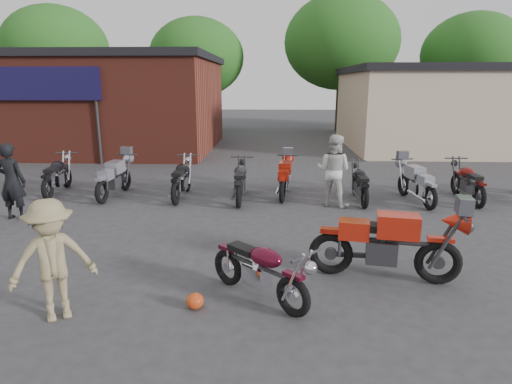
{
  "coord_description": "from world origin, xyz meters",
  "views": [
    {
      "loc": [
        -0.12,
        -5.97,
        3.02
      ],
      "look_at": [
        -0.46,
        2.31,
        0.9
      ],
      "focal_mm": 30.0,
      "sensor_mm": 36.0,
      "label": 1
    }
  ],
  "objects_px": {
    "row_bike_6": "(416,181)",
    "row_bike_1": "(114,176)",
    "helmet": "(195,301)",
    "row_bike_4": "(285,176)",
    "sportbike": "(388,240)",
    "person_tan": "(53,260)",
    "person_dark": "(12,181)",
    "row_bike_7": "(468,180)",
    "row_bike_3": "(240,179)",
    "row_bike_0": "(57,173)",
    "vintage_motorcycle": "(260,266)",
    "person_light": "(333,170)",
    "row_bike_2": "(182,177)",
    "row_bike_5": "(360,182)"
  },
  "relations": [
    {
      "from": "row_bike_6",
      "to": "row_bike_1",
      "type": "bearing_deg",
      "value": 78.67
    },
    {
      "from": "helmet",
      "to": "row_bike_4",
      "type": "bearing_deg",
      "value": 77.35
    },
    {
      "from": "sportbike",
      "to": "person_tan",
      "type": "xyz_separation_m",
      "value": [
        -4.6,
        -1.34,
        0.16
      ]
    },
    {
      "from": "person_dark",
      "to": "row_bike_7",
      "type": "height_order",
      "value": "person_dark"
    },
    {
      "from": "row_bike_3",
      "to": "row_bike_6",
      "type": "distance_m",
      "value": 4.56
    },
    {
      "from": "person_dark",
      "to": "row_bike_0",
      "type": "distance_m",
      "value": 2.34
    },
    {
      "from": "row_bike_1",
      "to": "row_bike_3",
      "type": "height_order",
      "value": "row_bike_1"
    },
    {
      "from": "row_bike_0",
      "to": "row_bike_1",
      "type": "bearing_deg",
      "value": -105.45
    },
    {
      "from": "row_bike_1",
      "to": "sportbike",
      "type": "bearing_deg",
      "value": -123.89
    },
    {
      "from": "vintage_motorcycle",
      "to": "helmet",
      "type": "xyz_separation_m",
      "value": [
        -0.89,
        -0.28,
        -0.41
      ]
    },
    {
      "from": "person_light",
      "to": "row_bike_3",
      "type": "xyz_separation_m",
      "value": [
        -2.36,
        0.4,
        -0.33
      ]
    },
    {
      "from": "row_bike_1",
      "to": "person_dark",
      "type": "bearing_deg",
      "value": 147.5
    },
    {
      "from": "row_bike_0",
      "to": "helmet",
      "type": "bearing_deg",
      "value": -147.84
    },
    {
      "from": "vintage_motorcycle",
      "to": "row_bike_7",
      "type": "xyz_separation_m",
      "value": [
        5.25,
        5.55,
        0.03
      ]
    },
    {
      "from": "row_bike_4",
      "to": "row_bike_7",
      "type": "xyz_separation_m",
      "value": [
        4.76,
        -0.31,
        0.0
      ]
    },
    {
      "from": "row_bike_0",
      "to": "row_bike_2",
      "type": "distance_m",
      "value": 3.58
    },
    {
      "from": "row_bike_1",
      "to": "row_bike_4",
      "type": "bearing_deg",
      "value": -82.3
    },
    {
      "from": "vintage_motorcycle",
      "to": "sportbike",
      "type": "relative_size",
      "value": 0.8
    },
    {
      "from": "person_dark",
      "to": "row_bike_4",
      "type": "height_order",
      "value": "person_dark"
    },
    {
      "from": "vintage_motorcycle",
      "to": "row_bike_7",
      "type": "height_order",
      "value": "row_bike_7"
    },
    {
      "from": "row_bike_2",
      "to": "row_bike_5",
      "type": "relative_size",
      "value": 1.09
    },
    {
      "from": "row_bike_1",
      "to": "helmet",
      "type": "bearing_deg",
      "value": -146.42
    },
    {
      "from": "person_dark",
      "to": "row_bike_1",
      "type": "distance_m",
      "value": 2.59
    },
    {
      "from": "person_light",
      "to": "person_tan",
      "type": "relative_size",
      "value": 1.11
    },
    {
      "from": "row_bike_2",
      "to": "vintage_motorcycle",
      "type": "bearing_deg",
      "value": -157.34
    },
    {
      "from": "sportbike",
      "to": "row_bike_4",
      "type": "bearing_deg",
      "value": 116.5
    },
    {
      "from": "row_bike_1",
      "to": "row_bike_5",
      "type": "xyz_separation_m",
      "value": [
        6.58,
        -0.24,
        -0.05
      ]
    },
    {
      "from": "vintage_motorcycle",
      "to": "person_tan",
      "type": "relative_size",
      "value": 1.11
    },
    {
      "from": "person_dark",
      "to": "row_bike_2",
      "type": "height_order",
      "value": "person_dark"
    },
    {
      "from": "row_bike_5",
      "to": "row_bike_6",
      "type": "relative_size",
      "value": 0.95
    },
    {
      "from": "row_bike_7",
      "to": "row_bike_5",
      "type": "bearing_deg",
      "value": 93.84
    },
    {
      "from": "person_dark",
      "to": "row_bike_4",
      "type": "relative_size",
      "value": 0.91
    },
    {
      "from": "row_bike_3",
      "to": "person_tan",
      "type": "bearing_deg",
      "value": 160.75
    },
    {
      "from": "vintage_motorcycle",
      "to": "person_tan",
      "type": "xyz_separation_m",
      "value": [
        -2.64,
        -0.58,
        0.29
      ]
    },
    {
      "from": "person_dark",
      "to": "row_bike_6",
      "type": "relative_size",
      "value": 0.91
    },
    {
      "from": "row_bike_5",
      "to": "row_bike_6",
      "type": "bearing_deg",
      "value": -90.48
    },
    {
      "from": "sportbike",
      "to": "helmet",
      "type": "distance_m",
      "value": 3.07
    },
    {
      "from": "row_bike_0",
      "to": "row_bike_4",
      "type": "bearing_deg",
      "value": -96.89
    },
    {
      "from": "person_dark",
      "to": "row_bike_5",
      "type": "xyz_separation_m",
      "value": [
        8.14,
        1.82,
        -0.35
      ]
    },
    {
      "from": "sportbike",
      "to": "person_light",
      "type": "distance_m",
      "value": 4.23
    },
    {
      "from": "row_bike_4",
      "to": "sportbike",
      "type": "bearing_deg",
      "value": -157.62
    },
    {
      "from": "helmet",
      "to": "row_bike_3",
      "type": "bearing_deg",
      "value": 88.01
    },
    {
      "from": "person_light",
      "to": "row_bike_7",
      "type": "height_order",
      "value": "person_light"
    },
    {
      "from": "sportbike",
      "to": "row_bike_0",
      "type": "height_order",
      "value": "sportbike"
    },
    {
      "from": "vintage_motorcycle",
      "to": "helmet",
      "type": "height_order",
      "value": "vintage_motorcycle"
    },
    {
      "from": "person_tan",
      "to": "row_bike_1",
      "type": "relative_size",
      "value": 0.82
    },
    {
      "from": "row_bike_0",
      "to": "row_bike_7",
      "type": "bearing_deg",
      "value": -98.45
    },
    {
      "from": "row_bike_2",
      "to": "row_bike_7",
      "type": "xyz_separation_m",
      "value": [
        7.54,
        -0.02,
        -0.02
      ]
    },
    {
      "from": "person_light",
      "to": "row_bike_6",
      "type": "xyz_separation_m",
      "value": [
        2.2,
        0.39,
        -0.34
      ]
    },
    {
      "from": "row_bike_2",
      "to": "row_bike_6",
      "type": "distance_m",
      "value": 6.16
    }
  ]
}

